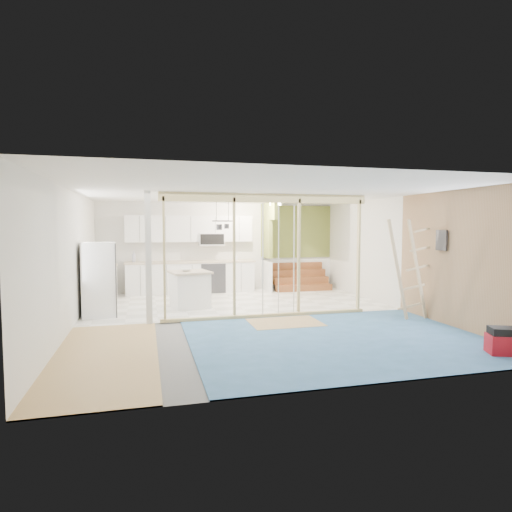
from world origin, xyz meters
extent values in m
cube|color=slate|center=(0.00, 0.00, 0.00)|extent=(7.00, 8.00, 0.01)
cube|color=white|center=(0.00, 0.00, 2.60)|extent=(7.00, 8.00, 0.01)
cube|color=white|center=(0.00, 4.00, 1.30)|extent=(7.00, 0.01, 2.60)
cube|color=white|center=(0.00, -4.00, 1.30)|extent=(7.00, 0.01, 2.60)
cube|color=white|center=(-3.50, 0.00, 1.30)|extent=(0.01, 8.00, 2.60)
cube|color=white|center=(3.50, 0.00, 1.30)|extent=(0.01, 8.00, 2.60)
cube|color=white|center=(0.00, 2.00, 0.01)|extent=(7.00, 4.00, 0.02)
cube|color=#4B7FB7|center=(1.00, -2.00, 0.01)|extent=(5.00, 4.00, 0.02)
cube|color=tan|center=(-2.75, -2.00, 0.01)|extent=(1.50, 4.00, 0.02)
cube|color=tan|center=(0.50, -0.60, 0.02)|extent=(1.40, 1.00, 0.01)
cube|color=#D0B97F|center=(0.30, 0.00, 2.50)|extent=(4.40, 0.09, 0.18)
cube|color=#D0B97F|center=(0.30, 0.00, 0.05)|extent=(4.40, 0.09, 0.06)
cube|color=silver|center=(-2.10, 0.00, 1.30)|extent=(0.12, 0.14, 2.60)
cube|color=#D0B97F|center=(-1.80, 0.00, 1.30)|extent=(0.04, 0.09, 2.40)
cube|color=#D0B97F|center=(-0.40, 0.00, 1.30)|extent=(0.05, 0.09, 2.40)
cube|color=#D0B97F|center=(1.00, 0.00, 1.30)|extent=(0.04, 0.09, 2.40)
cube|color=#D0B97F|center=(2.40, 0.00, 1.30)|extent=(0.04, 0.09, 2.40)
cylinder|color=silver|center=(0.20, -0.03, 1.22)|extent=(0.02, 0.02, 2.35)
cylinder|color=silver|center=(0.90, 0.02, 1.22)|extent=(0.02, 0.02, 2.35)
cylinder|color=silver|center=(0.55, 0.00, 1.22)|extent=(0.02, 0.02, 2.35)
cube|color=white|center=(-0.90, 3.70, 0.44)|extent=(3.60, 0.60, 0.88)
cube|color=#BFB095|center=(-0.90, 3.70, 0.91)|extent=(3.66, 0.64, 0.05)
cube|color=white|center=(-3.20, 2.60, 0.44)|extent=(0.60, 1.60, 0.88)
cube|color=#BFB095|center=(-3.20, 2.60, 0.91)|extent=(0.64, 1.64, 0.05)
cube|color=white|center=(-0.90, 3.82, 1.85)|extent=(3.60, 0.34, 0.75)
cube|color=white|center=(-0.30, 3.78, 1.55)|extent=(0.72, 0.38, 0.36)
cube|color=black|center=(-0.30, 3.59, 1.55)|extent=(0.68, 0.02, 0.30)
cube|color=olive|center=(1.30, 3.55, 1.80)|extent=(0.10, 0.90, 1.60)
cube|color=white|center=(1.30, 3.55, 0.45)|extent=(0.10, 0.90, 0.90)
cube|color=olive|center=(1.30, 2.85, 2.35)|extent=(0.10, 0.50, 0.50)
cube|color=olive|center=(2.40, 3.97, 1.75)|extent=(2.20, 0.04, 1.60)
cube|color=white|center=(2.40, 3.97, 0.45)|extent=(2.20, 0.04, 0.90)
cube|color=#965A2B|center=(2.35, 3.20, 0.10)|extent=(1.70, 0.26, 0.20)
cube|color=#965A2B|center=(2.35, 3.46, 0.30)|extent=(1.70, 0.26, 0.20)
cube|color=#965A2B|center=(2.35, 3.72, 0.50)|extent=(1.70, 0.26, 0.20)
cube|color=#965A2B|center=(2.35, 3.98, 0.70)|extent=(1.70, 0.26, 0.20)
torus|color=black|center=(-0.30, 1.90, 2.05)|extent=(0.52, 0.52, 0.02)
cylinder|color=black|center=(-0.45, 1.90, 2.30)|extent=(0.01, 0.01, 0.50)
cylinder|color=black|center=(-0.15, 1.90, 2.30)|extent=(0.01, 0.01, 0.50)
cylinder|color=#393A3F|center=(-0.40, 1.80, 1.90)|extent=(0.14, 0.14, 0.14)
cylinder|color=#393A3F|center=(-0.18, 2.00, 1.92)|extent=(0.12, 0.12, 0.12)
cube|color=#A7835A|center=(3.48, -2.00, 1.30)|extent=(0.02, 4.00, 2.60)
cube|color=#393A3F|center=(3.43, -1.40, 1.65)|extent=(0.04, 0.30, 0.40)
cylinder|color=#FFEABF|center=(1.40, 3.00, 2.54)|extent=(0.32, 0.32, 0.08)
cube|color=white|center=(-3.12, 0.98, 0.79)|extent=(0.75, 0.73, 1.58)
cube|color=#393A3F|center=(-2.79, 0.98, 0.79)|extent=(0.08, 0.63, 1.55)
cube|color=white|center=(-1.16, 1.51, 0.40)|extent=(0.92, 0.92, 0.80)
cube|color=#BFB095|center=(-1.16, 1.51, 0.85)|extent=(1.03, 1.03, 0.05)
imported|color=white|center=(-1.24, 1.49, 0.90)|extent=(0.27, 0.27, 0.06)
imported|color=silver|center=(-2.47, 3.81, 1.08)|extent=(0.13, 0.13, 0.31)
imported|color=white|center=(0.42, 3.72, 1.02)|extent=(0.09, 0.09, 0.18)
cube|color=maroon|center=(3.00, -3.40, 0.15)|extent=(0.53, 0.48, 0.31)
cube|color=black|center=(3.00, -3.40, 0.36)|extent=(0.48, 0.42, 0.11)
cube|color=tan|center=(2.78, -0.93, 1.04)|extent=(0.49, 0.10, 2.05)
cube|color=tan|center=(3.23, -0.93, 1.04)|extent=(0.49, 0.10, 2.05)
cube|color=tan|center=(3.07, -0.93, 0.28)|extent=(0.49, 0.10, 0.14)
cube|color=tan|center=(3.15, -0.93, 0.68)|extent=(0.49, 0.10, 0.14)
cube|color=tan|center=(3.23, -0.93, 1.07)|extent=(0.49, 0.10, 0.14)
cube|color=tan|center=(3.31, -0.93, 1.46)|extent=(0.49, 0.10, 0.14)
cube|color=tan|center=(3.39, -0.93, 1.86)|extent=(0.49, 0.10, 0.14)
camera|label=1|loc=(-2.15, -8.53, 1.92)|focal=30.00mm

